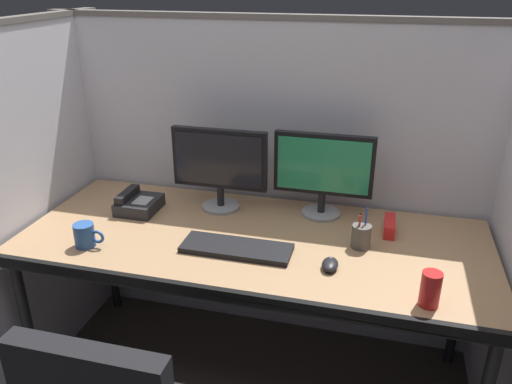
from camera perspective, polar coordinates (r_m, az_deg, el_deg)
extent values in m
cube|color=silver|center=(2.45, 2.33, 0.48)|extent=(2.20, 0.05, 1.55)
cube|color=#605B56|center=(2.26, 2.67, 19.12)|extent=(2.21, 0.06, 0.02)
cube|color=silver|center=(2.42, -24.48, -2.15)|extent=(0.05, 1.40, 1.55)
cube|color=#997551|center=(2.09, -0.35, -5.57)|extent=(1.90, 0.80, 0.04)
cube|color=black|center=(1.77, -3.64, -11.54)|extent=(1.90, 0.02, 0.05)
cylinder|color=black|center=(2.41, -24.24, -14.02)|extent=(0.04, 0.04, 0.70)
cylinder|color=black|center=(2.86, -16.08, -6.41)|extent=(0.04, 0.04, 0.70)
cylinder|color=black|center=(2.55, 21.91, -11.29)|extent=(0.04, 0.04, 0.70)
cylinder|color=gray|center=(2.33, -3.97, -1.61)|extent=(0.17, 0.17, 0.01)
cylinder|color=black|center=(2.31, -4.00, -0.44)|extent=(0.03, 0.03, 0.09)
cube|color=black|center=(2.24, -4.13, 3.76)|extent=(0.43, 0.03, 0.27)
cube|color=black|center=(2.23, -4.28, 3.61)|extent=(0.39, 0.01, 0.23)
cylinder|color=gray|center=(2.28, 7.32, -2.35)|extent=(0.17, 0.17, 0.01)
cylinder|color=black|center=(2.26, 7.39, -1.17)|extent=(0.03, 0.03, 0.09)
cube|color=black|center=(2.19, 7.63, 3.11)|extent=(0.43, 0.03, 0.27)
cube|color=#268C59|center=(2.17, 7.57, 2.95)|extent=(0.39, 0.01, 0.23)
cube|color=black|center=(1.98, -2.20, -6.34)|extent=(0.43, 0.15, 0.02)
ellipsoid|color=black|center=(1.88, 8.34, -8.08)|extent=(0.06, 0.10, 0.03)
cylinder|color=#59595B|center=(1.89, 8.43, -7.47)|extent=(0.01, 0.01, 0.01)
cylinder|color=#4C4742|center=(2.03, 11.76, -4.90)|extent=(0.08, 0.08, 0.09)
cylinder|color=red|center=(2.00, 11.49, -4.32)|extent=(0.01, 0.01, 0.13)
cylinder|color=#263FB2|center=(2.02, 12.22, -3.77)|extent=(0.01, 0.01, 0.16)
cylinder|color=black|center=(2.01, 11.55, -4.07)|extent=(0.01, 0.01, 0.14)
cylinder|color=red|center=(1.75, 19.05, -10.32)|extent=(0.07, 0.07, 0.12)
cylinder|color=#264C8C|center=(2.10, -18.76, -4.62)|extent=(0.08, 0.08, 0.09)
torus|color=#264C8C|center=(2.08, -17.41, -4.84)|extent=(0.06, 0.01, 0.06)
cube|color=black|center=(2.35, -13.01, -1.43)|extent=(0.17, 0.19, 0.06)
cube|color=black|center=(2.36, -14.30, -0.29)|extent=(0.04, 0.17, 0.03)
cube|color=gray|center=(2.32, -12.63, -0.95)|extent=(0.07, 0.09, 0.00)
cube|color=red|center=(2.18, 14.80, -3.73)|extent=(0.04, 0.15, 0.06)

